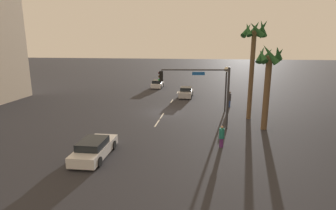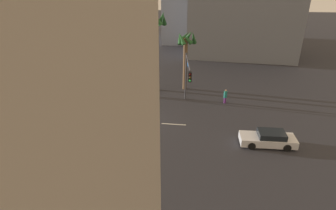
% 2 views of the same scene
% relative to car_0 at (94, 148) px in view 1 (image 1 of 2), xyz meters
% --- Properties ---
extents(ground_plane, '(220.00, 220.00, 0.00)m').
position_rel_car_0_xyz_m(ground_plane, '(-12.72, 2.68, -0.61)').
color(ground_plane, '#28282D').
extents(lane_stripe_0, '(1.94, 0.14, 0.01)m').
position_rel_car_0_xyz_m(lane_stripe_0, '(-30.72, 2.68, -0.60)').
color(lane_stripe_0, silver).
rests_on(lane_stripe_0, ground_plane).
extents(lane_stripe_1, '(1.95, 0.14, 0.01)m').
position_rel_car_0_xyz_m(lane_stripe_1, '(-25.50, 2.68, -0.60)').
color(lane_stripe_1, silver).
rests_on(lane_stripe_1, ground_plane).
extents(lane_stripe_2, '(2.09, 0.14, 0.01)m').
position_rel_car_0_xyz_m(lane_stripe_2, '(-18.84, 2.68, -0.60)').
color(lane_stripe_2, silver).
rests_on(lane_stripe_2, ground_plane).
extents(lane_stripe_3, '(2.17, 0.14, 0.01)m').
position_rel_car_0_xyz_m(lane_stripe_3, '(-11.12, 2.68, -0.60)').
color(lane_stripe_3, silver).
rests_on(lane_stripe_3, ground_plane).
extents(lane_stripe_4, '(2.39, 0.14, 0.01)m').
position_rel_car_0_xyz_m(lane_stripe_4, '(-8.40, 2.68, -0.60)').
color(lane_stripe_4, silver).
rests_on(lane_stripe_4, ground_plane).
extents(car_0, '(4.67, 2.00, 1.29)m').
position_rel_car_0_xyz_m(car_0, '(0.00, 0.00, 0.00)').
color(car_0, silver).
rests_on(car_0, ground_plane).
extents(car_1, '(4.07, 1.85, 1.37)m').
position_rel_car_0_xyz_m(car_1, '(-29.55, -1.35, 0.03)').
color(car_1, silver).
rests_on(car_1, ground_plane).
extents(car_2, '(3.96, 1.90, 1.42)m').
position_rel_car_0_xyz_m(car_2, '(-21.88, 4.32, 0.05)').
color(car_2, '#B7B7BC').
rests_on(car_2, ground_plane).
extents(traffic_signal, '(0.99, 6.22, 5.55)m').
position_rel_car_0_xyz_m(traffic_signal, '(-7.44, 6.96, 3.26)').
color(traffic_signal, '#38383D').
rests_on(traffic_signal, ground_plane).
extents(streetlamp, '(0.56, 0.56, 5.06)m').
position_rel_car_0_xyz_m(streetlamp, '(-14.06, 9.41, 3.03)').
color(streetlamp, '#2D2D33').
rests_on(streetlamp, ground_plane).
extents(pedestrian_0, '(0.49, 0.49, 1.90)m').
position_rel_car_0_xyz_m(pedestrian_0, '(-16.44, 10.07, 0.40)').
color(pedestrian_0, '#2D478C').
rests_on(pedestrian_0, ground_plane).
extents(pedestrian_1, '(0.53, 0.53, 1.65)m').
position_rel_car_0_xyz_m(pedestrian_1, '(-3.12, 8.57, 0.25)').
color(pedestrian_1, '#59266B').
rests_on(pedestrian_1, ground_plane).
extents(palm_tree_0, '(2.49, 2.48, 7.60)m').
position_rel_car_0_xyz_m(palm_tree_0, '(-8.02, 12.51, 4.70)').
color(palm_tree_0, brown).
rests_on(palm_tree_0, ground_plane).
extents(palm_tree_1, '(2.50, 2.78, 9.85)m').
position_rel_car_0_xyz_m(palm_tree_1, '(-11.44, 11.72, 6.63)').
color(palm_tree_1, brown).
rests_on(palm_tree_1, ground_plane).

